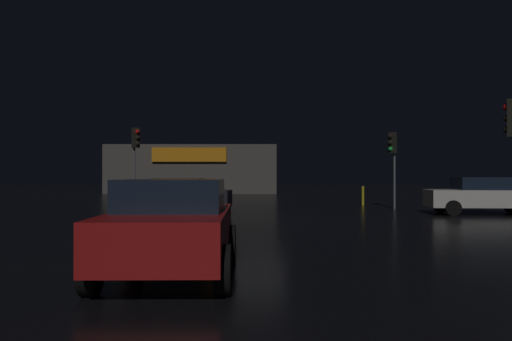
# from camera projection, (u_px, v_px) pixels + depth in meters

# --- Properties ---
(ground_plane) EXTENTS (120.00, 120.00, 0.00)m
(ground_plane) POSITION_uv_depth(u_px,v_px,m) (251.00, 220.00, 18.82)
(ground_plane) COLOR black
(store_building) EXTENTS (14.76, 6.91, 4.23)m
(store_building) POSITION_uv_depth(u_px,v_px,m) (194.00, 169.00, 46.53)
(store_building) COLOR #4C4742
(store_building) RESTS_ON ground
(traffic_signal_opposite) EXTENTS (0.42, 0.42, 3.96)m
(traffic_signal_opposite) POSITION_uv_depth(u_px,v_px,m) (135.00, 147.00, 25.13)
(traffic_signal_opposite) COLOR #595B60
(traffic_signal_opposite) RESTS_ON ground
(traffic_signal_cross_left) EXTENTS (0.43, 0.41, 3.69)m
(traffic_signal_cross_left) POSITION_uv_depth(u_px,v_px,m) (393.00, 150.00, 24.46)
(traffic_signal_cross_left) COLOR #595B60
(traffic_signal_cross_left) RESTS_ON ground
(car_near) EXTENTS (4.69, 2.24, 1.56)m
(car_near) POSITION_uv_depth(u_px,v_px,m) (483.00, 195.00, 21.34)
(car_near) COLOR silver
(car_near) RESTS_ON ground
(car_far) EXTENTS (2.11, 4.08, 1.60)m
(car_far) POSITION_uv_depth(u_px,v_px,m) (171.00, 226.00, 8.43)
(car_far) COLOR #A51414
(car_far) RESTS_ON ground
(car_crossing) EXTENTS (3.95, 2.14, 1.51)m
(car_crossing) POSITION_uv_depth(u_px,v_px,m) (182.00, 196.00, 21.02)
(car_crossing) COLOR black
(car_crossing) RESTS_ON ground
(bollard_kerb_a) EXTENTS (0.12, 0.12, 0.92)m
(bollard_kerb_a) POSITION_uv_depth(u_px,v_px,m) (208.00, 197.00, 27.64)
(bollard_kerb_a) COLOR #595B60
(bollard_kerb_a) RESTS_ON ground
(bollard_kerb_b) EXTENTS (0.13, 0.13, 1.04)m
(bollard_kerb_b) POSITION_uv_depth(u_px,v_px,m) (363.00, 196.00, 27.58)
(bollard_kerb_b) COLOR gold
(bollard_kerb_b) RESTS_ON ground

